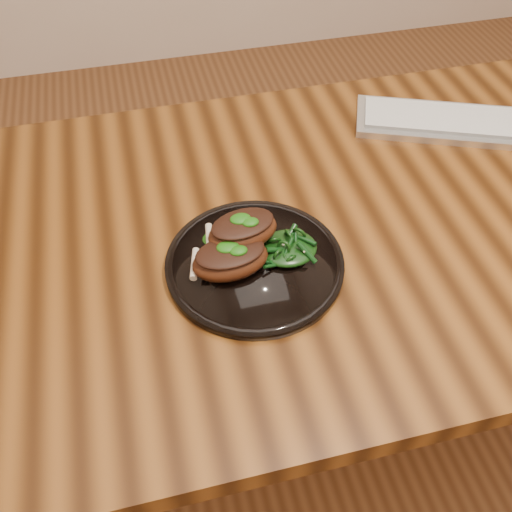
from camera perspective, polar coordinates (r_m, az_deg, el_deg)
The scene contains 7 objects.
desk at distance 1.08m, azimuth 13.54°, elevation 1.91°, with size 1.60×0.80×0.75m.
plate at distance 0.88m, azimuth -0.13°, elevation -0.76°, with size 0.28×0.28×0.02m.
lamb_chop_front at distance 0.85m, azimuth -2.63°, elevation -0.24°, with size 0.13×0.09×0.05m.
lamb_chop_back at distance 0.86m, azimuth -1.39°, elevation 2.61°, with size 0.12×0.09×0.05m.
herb_smear at distance 0.91m, azimuth -3.14°, elevation 1.93°, with size 0.07×0.05×0.00m, color #0C4307.
greens_heap at distance 0.88m, azimuth 3.23°, elevation 1.07°, with size 0.09×0.09×0.03m.
keyboard at distance 1.24m, azimuth 20.50°, elevation 12.33°, with size 0.46×0.29×0.02m.
Camera 1 is at (-0.42, -0.65, 1.42)m, focal length 40.00 mm.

